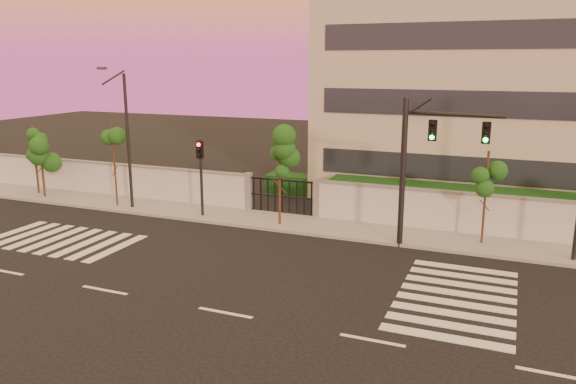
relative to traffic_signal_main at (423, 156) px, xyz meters
name	(u,v)px	position (x,y,z in m)	size (l,w,h in m)	color
ground	(225,313)	(-4.83, -9.11, -4.22)	(120.00, 120.00, 0.00)	black
sidewalk	(326,227)	(-4.83, 1.39, -4.14)	(60.00, 3.00, 0.15)	gray
perimeter_wall	(337,201)	(-4.73, 2.89, -3.15)	(60.00, 0.36, 2.20)	#B4B6BB
hedge_row	(370,196)	(-3.66, 5.63, -3.40)	(41.00, 4.25, 1.80)	black
institutional_building	(529,96)	(4.17, 12.88, 1.94)	(24.40, 12.40, 12.25)	#BAB59D
road_markings	(235,269)	(-6.41, -5.35, -4.21)	(57.00, 7.62, 0.02)	silver
street_tree_a	(34,143)	(-23.75, 1.44, -0.91)	(1.54, 1.23, 4.50)	#382314
street_tree_b	(41,151)	(-22.66, 0.86, -1.26)	(1.56, 1.24, 4.01)	#382314
street_tree_c	(114,147)	(-17.19, 0.81, -0.72)	(1.30, 1.04, 4.76)	#382314
street_tree_d	(280,157)	(-7.08, 0.86, -0.64)	(1.53, 1.22, 4.87)	#382314
street_tree_e	(487,177)	(2.61, 1.50, -1.01)	(1.36, 1.08, 4.36)	#382314
traffic_signal_main	(423,156)	(0.00, 0.00, 0.00)	(4.21, 0.87, 6.67)	black
traffic_signal_secondary	(201,168)	(-11.57, 0.75, -1.52)	(0.33, 0.33, 4.26)	black
streetlight_west	(126,135)	(-16.14, 0.61, 0.05)	(0.47, 1.90, 7.91)	black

